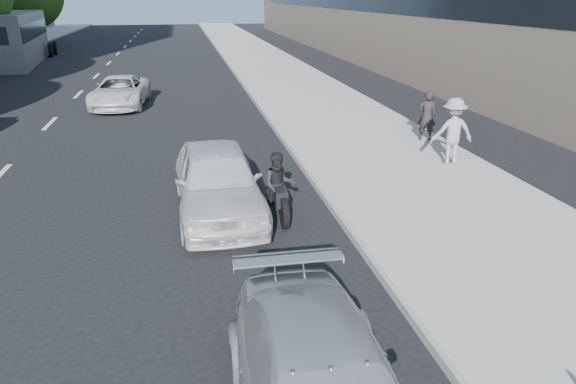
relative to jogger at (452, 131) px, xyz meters
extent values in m
plane|color=black|center=(-5.39, -6.28, -1.04)|extent=(160.00, 160.00, 0.00)
cube|color=#A29E97|center=(-1.39, 13.72, -0.97)|extent=(5.00, 120.00, 0.15)
cylinder|color=#382616|center=(-19.09, 37.72, 0.27)|extent=(0.30, 0.30, 2.62)
imported|color=gray|center=(0.00, 0.00, 0.00)|extent=(1.19, 0.72, 1.79)
imported|color=black|center=(0.41, 2.35, -0.12)|extent=(0.66, 0.56, 1.54)
imported|color=silver|center=(-6.39, -1.80, -0.30)|extent=(1.88, 4.43, 1.50)
imported|color=silver|center=(-9.61, 10.41, -0.42)|extent=(2.39, 4.61, 1.24)
cylinder|color=black|center=(-5.15, -2.88, -0.72)|extent=(0.14, 0.64, 0.64)
cylinder|color=black|center=(-5.15, -1.48, -0.72)|extent=(0.14, 0.64, 0.64)
cube|color=black|center=(-5.15, -2.18, -0.49)|extent=(0.29, 1.21, 0.35)
imported|color=black|center=(-5.15, -2.28, -0.33)|extent=(0.71, 0.56, 1.42)
cube|color=slate|center=(-17.85, 26.98, 0.61)|extent=(3.77, 12.20, 3.30)
cube|color=black|center=(-16.58, 26.98, 1.16)|extent=(1.29, 11.44, 1.00)
cylinder|color=black|center=(-16.60, 22.48, -0.54)|extent=(0.36, 1.02, 1.00)
cylinder|color=black|center=(-16.60, 24.48, -0.54)|extent=(0.36, 1.02, 1.00)
cylinder|color=black|center=(-19.10, 30.48, -0.54)|extent=(0.36, 1.02, 1.00)
cylinder|color=black|center=(-16.60, 30.48, -0.54)|extent=(0.36, 1.02, 1.00)
cylinder|color=black|center=(-19.10, 31.98, -0.54)|extent=(0.36, 1.02, 1.00)
cylinder|color=black|center=(-16.60, 31.98, -0.54)|extent=(0.36, 1.02, 1.00)
camera|label=1|loc=(-6.96, -12.22, 3.43)|focal=32.00mm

